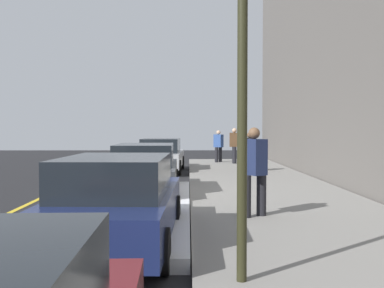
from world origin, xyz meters
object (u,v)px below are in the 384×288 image
Objects in this scene: parked_car_silver at (161,155)px; pedestrian_black_coat at (249,151)px; parked_car_charcoal at (145,170)px; traffic_light_pole at (242,18)px; parked_car_navy at (118,202)px; rolling_suitcase at (252,163)px; pedestrian_brown_coat at (234,145)px; pedestrian_blue_coat at (218,145)px; pedestrian_navy_coat at (254,169)px.

pedestrian_black_coat is (-1.25, -3.78, 0.27)m from parked_car_silver.
parked_car_charcoal is 2.90× the size of pedestrian_black_coat.
parked_car_navy is at bearing 40.66° from traffic_light_pole.
parked_car_navy is at bearing 162.15° from rolling_suitcase.
pedestrian_brown_coat is at bearing -19.37° from parked_car_charcoal.
pedestrian_brown_coat reaches higher than parked_car_charcoal.
pedestrian_navy_coat is at bearing 178.95° from pedestrian_blue_coat.
parked_car_navy is at bearing -179.79° from parked_car_silver.
pedestrian_brown_coat is (3.30, -3.61, 0.37)m from parked_car_silver.
parked_car_navy is 2.59× the size of pedestrian_brown_coat.
parked_car_navy is 4.81× the size of rolling_suitcase.
pedestrian_navy_coat is 1.87× the size of rolling_suitcase.
parked_car_charcoal is 11.04m from pedestrian_brown_coat.
pedestrian_navy_coat is (-3.97, -2.61, 0.37)m from parked_car_charcoal.
rolling_suitcase is at bearing -102.58° from parked_car_silver.
traffic_light_pole is at bearing -173.02° from parked_car_silver.
parked_car_navy is 17.32m from pedestrian_blue_coat.
parked_car_charcoal is at bearing 147.39° from rolling_suitcase.
pedestrian_blue_coat is (11.25, -2.89, 0.30)m from parked_car_charcoal.
parked_car_navy is 2.58× the size of pedestrian_navy_coat.
parked_car_navy is 12.95m from parked_car_silver.
pedestrian_navy_coat is at bearing -146.65° from parked_car_charcoal.
pedestrian_blue_coat is at bearing -2.97° from traffic_light_pole.
pedestrian_black_coat is 4.56m from pedestrian_brown_coat.
pedestrian_brown_coat is (4.55, 0.18, 0.10)m from pedestrian_black_coat.
pedestrian_navy_coat is 0.40× the size of traffic_light_pole.
pedestrian_blue_coat is 0.37× the size of traffic_light_pole.
pedestrian_brown_coat is 4.24m from rolling_suitcase.
pedestrian_black_coat is at bearing -108.32° from parked_car_silver.
rolling_suitcase is (10.20, -1.38, -0.66)m from pedestrian_navy_coat.
parked_car_navy is 3.72m from traffic_light_pole.
rolling_suitcase is at bearing -21.95° from pedestrian_black_coat.
pedestrian_blue_coat is at bearing -14.40° from parked_car_charcoal.
pedestrian_blue_coat is (4.14, -2.84, 0.30)m from parked_car_silver.
parked_car_silver is at bearing 0.21° from parked_car_navy.
rolling_suitcase is (-5.02, -1.10, -0.60)m from pedestrian_blue_coat.
parked_car_charcoal is 4.76m from pedestrian_navy_coat.
pedestrian_blue_coat is 5.48m from pedestrian_black_coat.
traffic_light_pole reaches higher than pedestrian_brown_coat.
parked_car_navy is at bearing 170.73° from pedestrian_blue_coat.
parked_car_silver is at bearing 71.68° from pedestrian_black_coat.
parked_car_charcoal is at bearing 33.35° from pedestrian_navy_coat.
traffic_light_pole reaches higher than pedestrian_navy_coat.
pedestrian_brown_coat is 1.86× the size of rolling_suitcase.
pedestrian_brown_coat is at bearing 2.21° from pedestrian_black_coat.
pedestrian_navy_coat reaches higher than parked_car_silver.
parked_car_charcoal is 7.11m from parked_car_silver.
traffic_light_pole is at bearing -139.34° from parked_car_navy.
pedestrian_blue_coat reaches higher than parked_car_charcoal.
parked_car_charcoal is 8.52m from traffic_light_pole.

